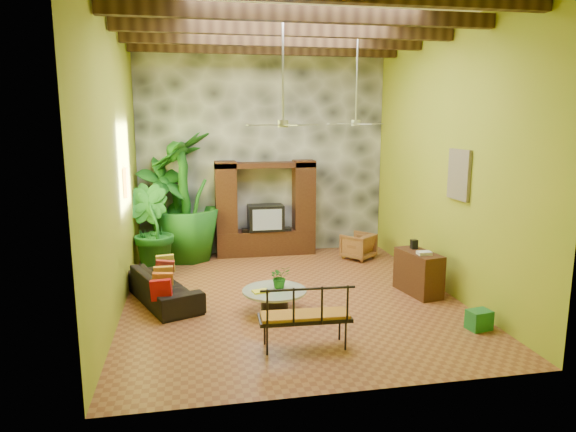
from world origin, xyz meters
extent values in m
plane|color=brown|center=(0.00, 0.00, 0.00)|extent=(7.00, 7.00, 0.00)
cube|color=silver|center=(0.00, 0.00, 5.00)|extent=(6.00, 7.00, 0.02)
cube|color=#90A224|center=(0.00, 3.50, 2.50)|extent=(6.00, 0.02, 5.00)
cube|color=#90A224|center=(-3.00, 0.00, 2.50)|extent=(0.02, 7.00, 5.00)
cube|color=#90A224|center=(3.00, 0.00, 2.50)|extent=(0.02, 7.00, 5.00)
cube|color=#35383C|center=(0.00, 3.44, 2.50)|extent=(5.98, 0.10, 4.98)
cube|color=#3D2713|center=(0.00, -1.30, 4.78)|extent=(5.95, 0.16, 0.22)
cube|color=#3D2713|center=(0.00, 0.00, 4.78)|extent=(5.95, 0.16, 0.22)
cube|color=#3D2713|center=(0.00, 1.30, 4.78)|extent=(5.95, 0.16, 0.22)
cube|color=#3D2713|center=(0.00, 2.60, 4.78)|extent=(5.95, 0.16, 0.22)
cube|color=#32160E|center=(0.00, 3.14, 0.30)|extent=(2.40, 0.50, 0.60)
cube|color=#32160E|center=(-0.95, 3.14, 1.30)|extent=(0.50, 0.48, 2.00)
cube|color=#32160E|center=(0.95, 3.14, 1.30)|extent=(0.50, 0.48, 2.00)
cube|color=#32160E|center=(0.00, 3.14, 2.20)|extent=(2.40, 0.48, 0.12)
cube|color=black|center=(0.00, 3.12, 0.92)|extent=(0.85, 0.52, 0.62)
cube|color=#8C99A8|center=(0.00, 2.85, 0.92)|extent=(0.70, 0.02, 0.50)
cylinder|color=#AEAEB3|center=(-0.20, -0.40, 4.10)|extent=(0.04, 0.04, 1.80)
cylinder|color=#AEAEB3|center=(-0.20, -0.40, 3.20)|extent=(0.18, 0.18, 0.12)
cube|color=#AEAEB3|center=(0.15, -0.31, 3.18)|extent=(0.58, 0.26, 0.01)
cube|color=#AEAEB3|center=(-0.29, -0.05, 3.18)|extent=(0.26, 0.58, 0.01)
cube|color=#AEAEB3|center=(-0.55, -0.49, 3.18)|extent=(0.58, 0.26, 0.01)
cube|color=#AEAEB3|center=(-0.11, -0.75, 3.18)|extent=(0.26, 0.58, 0.01)
cylinder|color=#AEAEB3|center=(1.60, 1.20, 4.10)|extent=(0.04, 0.04, 1.80)
cylinder|color=#AEAEB3|center=(1.60, 1.20, 3.20)|extent=(0.18, 0.18, 0.12)
cube|color=#AEAEB3|center=(1.95, 1.29, 3.18)|extent=(0.58, 0.26, 0.01)
cube|color=#AEAEB3|center=(1.51, 1.55, 3.18)|extent=(0.26, 0.58, 0.01)
cube|color=#AEAEB3|center=(1.25, 1.11, 3.18)|extent=(0.58, 0.26, 0.01)
cube|color=#AEAEB3|center=(1.69, 0.85, 3.18)|extent=(0.26, 0.58, 0.01)
cube|color=yellow|center=(-2.96, 1.00, 2.10)|extent=(0.06, 0.32, 0.55)
cube|color=navy|center=(2.96, -0.60, 2.30)|extent=(0.06, 0.70, 0.90)
imported|color=black|center=(-2.30, 0.14, 0.29)|extent=(1.46, 2.14, 0.58)
imported|color=brown|center=(2.10, 2.33, 0.31)|extent=(0.94, 0.94, 0.62)
imported|color=#175A1A|center=(-2.37, 3.04, 1.21)|extent=(1.54, 1.45, 2.42)
imported|color=#16561B|center=(-2.65, 2.07, 0.95)|extent=(1.35, 1.32, 1.91)
imported|color=#1B5F19|center=(-1.92, 3.06, 1.50)|extent=(2.22, 2.22, 3.00)
cylinder|color=black|center=(-0.41, -0.71, 0.18)|extent=(0.47, 0.47, 0.36)
cylinder|color=silver|center=(-0.41, -0.71, 0.38)|extent=(1.11, 1.11, 0.04)
imported|color=#1C641A|center=(-0.30, -0.62, 0.59)|extent=(0.43, 0.40, 0.39)
cube|color=yellow|center=(-0.66, -0.79, 0.41)|extent=(0.30, 0.24, 0.03)
cube|color=black|center=(-0.20, -2.17, 0.45)|extent=(1.35, 0.50, 0.05)
cube|color=#B36C20|center=(-0.20, -2.17, 0.49)|extent=(1.28, 0.45, 0.06)
cube|color=black|center=(-0.20, -2.41, 0.72)|extent=(1.33, 0.10, 0.54)
cube|color=#3B2113|center=(2.43, -0.27, 0.41)|extent=(0.63, 1.08, 0.81)
cube|color=#1E7338|center=(2.65, -2.05, 0.16)|extent=(0.40, 0.33, 0.31)
camera|label=1|loc=(-1.75, -9.01, 3.28)|focal=32.00mm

